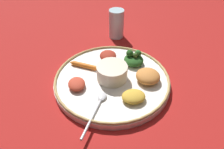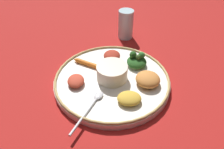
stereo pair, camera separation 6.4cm
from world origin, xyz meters
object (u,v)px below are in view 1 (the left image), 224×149
object	(u,v)px
center_bowl	(112,72)
carrot_near_spoon	(83,65)
spoon	(98,106)
drinking_glass	(116,26)
greens_pile	(134,59)

from	to	relation	value
center_bowl	carrot_near_spoon	xyz separation A→B (m)	(-0.08, 0.08, -0.02)
spoon	drinking_glass	bearing A→B (deg)	69.47
spoon	carrot_near_spoon	bearing A→B (deg)	95.51
greens_pile	center_bowl	bearing A→B (deg)	-145.92
carrot_near_spoon	center_bowl	bearing A→B (deg)	-42.98
greens_pile	carrot_near_spoon	bearing A→B (deg)	174.47
spoon	carrot_near_spoon	distance (m)	0.19
spoon	drinking_glass	size ratio (longest dim) A/B	1.26
spoon	drinking_glass	distance (m)	0.42
greens_pile	drinking_glass	distance (m)	0.22
center_bowl	carrot_near_spoon	size ratio (longest dim) A/B	1.04
center_bowl	greens_pile	xyz separation A→B (m)	(0.09, 0.06, -0.01)
center_bowl	carrot_near_spoon	world-z (taller)	center_bowl
carrot_near_spoon	greens_pile	bearing A→B (deg)	-5.53
greens_pile	drinking_glass	size ratio (longest dim) A/B	0.66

